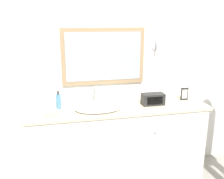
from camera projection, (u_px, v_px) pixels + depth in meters
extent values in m
cube|color=white|center=(112.00, 69.00, 2.91)|extent=(8.00, 0.06, 2.55)
cube|color=#997A56|center=(104.00, 56.00, 2.80)|extent=(0.94, 0.04, 0.63)
cube|color=#9EA8B2|center=(104.00, 57.00, 2.78)|extent=(0.85, 0.01, 0.54)
cylinder|color=silver|center=(156.00, 46.00, 2.91)|extent=(0.09, 0.01, 0.09)
cylinder|color=silver|center=(157.00, 47.00, 2.86)|extent=(0.02, 0.10, 0.02)
cylinder|color=white|center=(159.00, 41.00, 2.80)|extent=(0.02, 0.02, 0.14)
cube|color=beige|center=(118.00, 145.00, 2.86)|extent=(1.94, 0.49, 0.88)
cube|color=beige|center=(118.00, 108.00, 2.74)|extent=(2.00, 0.52, 0.03)
sphere|color=silver|center=(90.00, 139.00, 2.48)|extent=(0.02, 0.02, 0.02)
sphere|color=silver|center=(156.00, 132.00, 2.63)|extent=(0.02, 0.02, 0.02)
ellipsoid|color=white|center=(98.00, 107.00, 2.66)|extent=(0.51, 0.36, 0.03)
cylinder|color=silver|center=(95.00, 102.00, 2.85)|extent=(0.06, 0.06, 0.03)
cylinder|color=silver|center=(95.00, 94.00, 2.82)|extent=(0.02, 0.02, 0.16)
cylinder|color=silver|center=(95.00, 88.00, 2.77)|extent=(0.02, 0.07, 0.02)
cylinder|color=white|center=(89.00, 101.00, 2.83)|extent=(0.06, 0.02, 0.02)
cylinder|color=white|center=(102.00, 100.00, 2.86)|extent=(0.05, 0.02, 0.02)
cylinder|color=teal|center=(59.00, 101.00, 2.66)|extent=(0.05, 0.05, 0.16)
cylinder|color=black|center=(58.00, 93.00, 2.64)|extent=(0.02, 0.02, 0.04)
cube|color=black|center=(58.00, 92.00, 2.62)|extent=(0.02, 0.03, 0.01)
cube|color=black|center=(153.00, 99.00, 2.79)|extent=(0.25, 0.13, 0.13)
cube|color=black|center=(155.00, 101.00, 2.73)|extent=(0.18, 0.01, 0.09)
cube|color=black|center=(184.00, 94.00, 2.95)|extent=(0.09, 0.01, 0.15)
cube|color=beige|center=(185.00, 94.00, 2.94)|extent=(0.06, 0.00, 0.11)
cube|color=#B7A899|center=(50.00, 114.00, 2.45)|extent=(0.15, 0.10, 0.05)
cube|color=#ADADB2|center=(170.00, 99.00, 3.00)|extent=(0.16, 0.13, 0.01)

